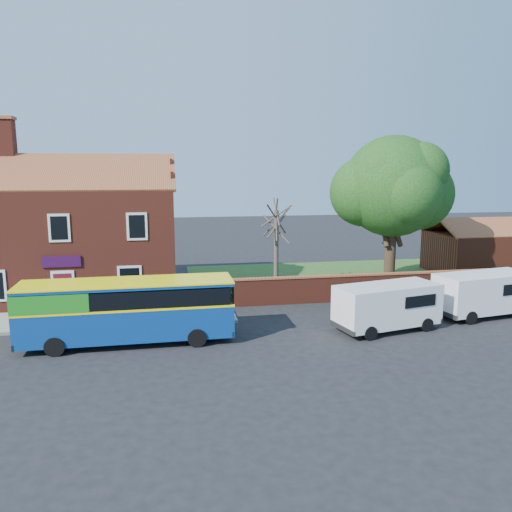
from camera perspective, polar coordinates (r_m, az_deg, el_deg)
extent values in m
plane|color=black|center=(21.52, -5.94, -11.03)|extent=(120.00, 120.00, 0.00)
cube|color=gray|center=(27.50, -21.67, -6.86)|extent=(18.00, 3.50, 0.12)
cube|color=slate|center=(25.86, -22.44, -7.95)|extent=(18.00, 0.15, 0.14)
cube|color=#426B28|center=(36.83, 13.12, -2.31)|extent=(26.00, 12.00, 0.04)
cube|color=maroon|center=(32.36, -20.03, 1.48)|extent=(12.00, 8.00, 6.50)
cube|color=brown|center=(30.09, -21.17, 8.95)|extent=(12.30, 4.08, 2.16)
cube|color=brown|center=(34.03, -19.88, 9.07)|extent=(12.30, 4.08, 2.16)
cube|color=maroon|center=(32.87, -26.65, 11.92)|extent=(0.90, 0.90, 2.20)
cube|color=black|center=(28.27, -21.57, 3.00)|extent=(1.10, 0.06, 1.50)
cube|color=#4C0F19|center=(28.85, -21.13, -3.92)|extent=(0.95, 0.04, 2.10)
cube|color=silver|center=(28.85, -21.13, -3.81)|extent=(1.20, 0.06, 2.30)
cube|color=#2C0B30|center=(28.50, -21.35, -0.60)|extent=(2.00, 0.06, 0.60)
cube|color=maroon|center=(31.39, 17.45, -3.27)|extent=(22.00, 0.30, 1.50)
cube|color=brown|center=(31.22, 17.53, -1.84)|extent=(22.00, 0.38, 0.10)
cube|color=maroon|center=(40.92, 24.88, 0.35)|extent=(8.00, 5.00, 3.00)
cube|color=brown|center=(39.65, 26.12, 2.97)|extent=(8.20, 2.56, 1.24)
cube|color=brown|center=(41.68, 24.11, 3.41)|extent=(8.20, 2.56, 1.24)
cube|color=navy|center=(23.03, -14.37, -7.11)|extent=(9.22, 2.42, 1.46)
cube|color=#FFEA0D|center=(22.83, -14.45, -5.36)|extent=(9.25, 2.44, 0.10)
cube|color=black|center=(22.72, -14.49, -4.29)|extent=(8.86, 2.44, 0.73)
cube|color=#208C1E|center=(23.13, -22.04, -4.46)|extent=(3.16, 2.38, 0.78)
cube|color=navy|center=(22.60, -14.55, -3.09)|extent=(9.22, 2.42, 0.14)
cube|color=#FFEA0D|center=(22.59, -14.56, -2.90)|extent=(9.27, 2.46, 0.06)
cylinder|color=black|center=(22.61, -22.02, -9.57)|extent=(0.83, 0.29, 0.83)
cylinder|color=black|center=(24.60, -21.07, -7.93)|extent=(0.83, 0.29, 0.83)
cylinder|color=black|center=(22.19, -6.76, -9.25)|extent=(0.83, 0.29, 0.83)
cylinder|color=black|center=(24.22, -7.13, -7.60)|extent=(0.83, 0.29, 0.83)
cube|color=white|center=(24.83, 14.76, -5.38)|extent=(5.36, 3.08, 1.91)
cube|color=black|center=(26.17, 18.75, -4.11)|extent=(0.46, 1.69, 0.76)
cube|color=black|center=(26.60, 18.96, -6.49)|extent=(0.54, 1.99, 0.24)
cylinder|color=black|center=(23.44, 12.91, -8.59)|extent=(0.70, 0.36, 0.67)
cylinder|color=black|center=(24.92, 10.36, -7.37)|extent=(0.70, 0.36, 0.67)
cylinder|color=black|center=(25.39, 18.90, -7.43)|extent=(0.70, 0.36, 0.67)
cylinder|color=black|center=(26.76, 16.20, -6.39)|extent=(0.70, 0.36, 0.67)
cube|color=white|center=(28.85, 24.58, -3.77)|extent=(5.43, 2.88, 1.96)
cylinder|color=black|center=(27.29, 23.33, -6.49)|extent=(0.71, 0.33, 0.68)
cylinder|color=black|center=(28.68, 20.70, -5.54)|extent=(0.71, 0.33, 0.68)
cylinder|color=black|center=(30.87, 25.43, -4.79)|extent=(0.71, 0.33, 0.68)
cylinder|color=black|center=(33.13, 15.05, -0.23)|extent=(0.70, 0.70, 4.04)
sphere|color=#35641F|center=(32.66, 15.41, 7.67)|extent=(6.32, 6.32, 6.32)
sphere|color=#35641F|center=(33.82, 17.96, 6.72)|extent=(4.56, 4.56, 4.56)
sphere|color=#35641F|center=(32.48, 12.30, 7.17)|extent=(4.39, 4.39, 4.39)
cylinder|color=#4C4238|center=(31.34, 2.32, 0.57)|extent=(0.29, 0.29, 5.15)
cylinder|color=#4C4238|center=(31.09, 2.34, 3.91)|extent=(0.30, 2.51, 2.02)
cylinder|color=#4C4238|center=(31.11, 2.34, 3.58)|extent=(1.31, 1.85, 1.85)
cylinder|color=#4C4238|center=(31.07, 2.35, 4.25)|extent=(2.11, 0.97, 2.05)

